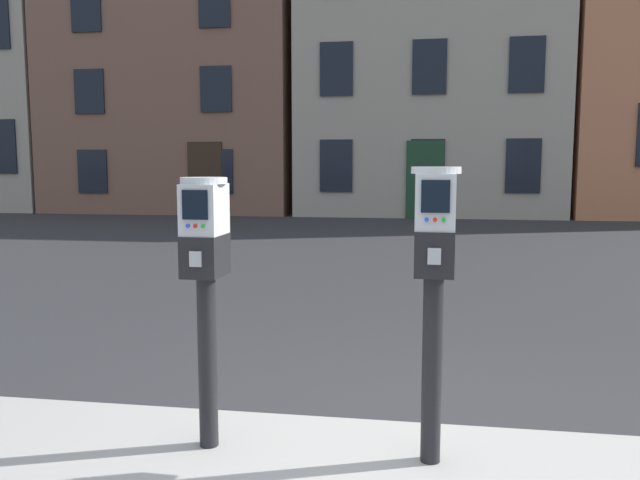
{
  "coord_description": "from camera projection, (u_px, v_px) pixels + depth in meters",
  "views": [
    {
      "loc": [
        0.16,
        -3.09,
        1.49
      ],
      "look_at": [
        -0.31,
        -0.14,
        1.14
      ],
      "focal_mm": 36.23,
      "sensor_mm": 36.0,
      "label": 1
    }
  ],
  "objects": [
    {
      "name": "townhouse_brownstone",
      "position": [
        191.0,
        69.0,
        21.31
      ],
      "size": [
        7.59,
        6.55,
        9.17
      ],
      "color": "brown",
      "rests_on": "ground_plane"
    },
    {
      "name": "townhouse_grey_stucco",
      "position": [
        429.0,
        40.0,
        19.53
      ],
      "size": [
        7.43,
        5.54,
        10.38
      ],
      "color": "#9E9384",
      "rests_on": "ground_plane"
    },
    {
      "name": "parking_meter_near_kerb",
      "position": [
        205.0,
        263.0,
        3.01
      ],
      "size": [
        0.22,
        0.25,
        1.29
      ],
      "rotation": [
        0.0,
        0.0,
        -1.59
      ],
      "color": "black",
      "rests_on": "sidewalk_slab"
    },
    {
      "name": "parking_meter_twin_adjacent",
      "position": [
        434.0,
        261.0,
        2.84
      ],
      "size": [
        0.22,
        0.25,
        1.34
      ],
      "rotation": [
        0.0,
        0.0,
        -1.59
      ],
      "color": "black",
      "rests_on": "sidewalk_slab"
    },
    {
      "name": "ground_plane",
      "position": [
        385.0,
        463.0,
        3.23
      ],
      "size": [
        160.0,
        160.0,
        0.0
      ],
      "primitive_type": "plane",
      "color": "#28282B"
    }
  ]
}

